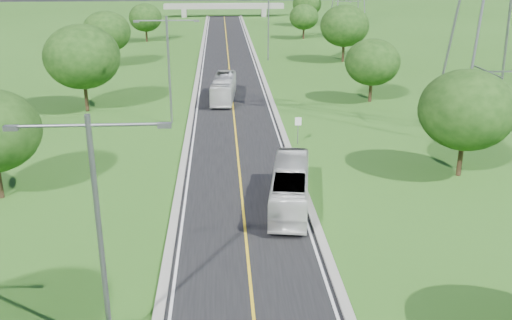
{
  "coord_description": "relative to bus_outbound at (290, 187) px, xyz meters",
  "views": [
    {
      "loc": [
        -1.25,
        -7.83,
        15.41
      ],
      "look_at": [
        0.89,
        26.02,
        3.0
      ],
      "focal_mm": 40.0,
      "sensor_mm": 36.0,
      "label": 1
    }
  ],
  "objects": [
    {
      "name": "speed_limit_sign",
      "position": [
        2.18,
        12.64,
        0.22
      ],
      "size": [
        0.55,
        0.09,
        2.4
      ],
      "color": "slate",
      "rests_on": "ground"
    },
    {
      "name": "tree_re",
      "position": [
        11.48,
        74.65,
        2.65
      ],
      "size": [
        5.46,
        5.46,
        6.35
      ],
      "color": "black",
      "rests_on": "ground"
    },
    {
      "name": "tree_le",
      "position": [
        -17.52,
        72.65,
        2.96
      ],
      "size": [
        5.88,
        5.88,
        6.84
      ],
      "color": "black",
      "rests_on": "ground"
    },
    {
      "name": "tree_lc",
      "position": [
        -18.02,
        24.65,
        4.2
      ],
      "size": [
        7.56,
        7.56,
        8.79
      ],
      "color": "black",
      "rests_on": "ground"
    },
    {
      "name": "ground",
      "position": [
        -3.02,
        34.65,
        -1.38
      ],
      "size": [
        260.0,
        260.0,
        0.0
      ],
      "primitive_type": "plane",
      "color": "#2B5818",
      "rests_on": "ground"
    },
    {
      "name": "curb_right",
      "position": [
        1.23,
        40.65,
        -1.27
      ],
      "size": [
        0.5,
        150.0,
        0.22
      ],
      "primitive_type": "cube",
      "color": "gray",
      "rests_on": "ground"
    },
    {
      "name": "tree_rf",
      "position": [
        14.98,
        94.65,
        3.27
      ],
      "size": [
        6.3,
        6.3,
        7.33
      ],
      "color": "black",
      "rests_on": "ground"
    },
    {
      "name": "bus_outbound",
      "position": [
        0.0,
        0.0,
        0.0
      ],
      "size": [
        3.63,
        9.68,
        2.63
      ],
      "primitive_type": "imported",
      "rotation": [
        0.0,
        0.0,
        2.99
      ],
      "color": "silver",
      "rests_on": "road"
    },
    {
      "name": "tree_rc",
      "position": [
        11.98,
        26.65,
        2.96
      ],
      "size": [
        5.88,
        5.88,
        6.84
      ],
      "color": "black",
      "rests_on": "ground"
    },
    {
      "name": "tree_ld",
      "position": [
        -20.02,
        48.65,
        3.58
      ],
      "size": [
        6.72,
        6.72,
        7.82
      ],
      "color": "black",
      "rests_on": "ground"
    },
    {
      "name": "streetlight_near_left",
      "position": [
        -9.02,
        -13.35,
        4.57
      ],
      "size": [
        5.9,
        0.25,
        10.0
      ],
      "color": "slate",
      "rests_on": "ground"
    },
    {
      "name": "curb_left",
      "position": [
        -7.27,
        40.65,
        -1.27
      ],
      "size": [
        0.5,
        150.0,
        0.22
      ],
      "primitive_type": "cube",
      "color": "gray",
      "rests_on": "ground"
    },
    {
      "name": "bus_inbound",
      "position": [
        -3.95,
        28.23,
        -0.01
      ],
      "size": [
        2.98,
        9.56,
        2.62
      ],
      "primitive_type": "imported",
      "rotation": [
        0.0,
        0.0,
        -0.08
      ],
      "color": "silver",
      "rests_on": "road"
    },
    {
      "name": "streetlight_far_right",
      "position": [
        2.98,
        52.65,
        4.57
      ],
      "size": [
        5.9,
        0.25,
        10.0
      ],
      "color": "slate",
      "rests_on": "ground"
    },
    {
      "name": "overpass",
      "position": [
        -3.02,
        114.65,
        1.04
      ],
      "size": [
        30.0,
        3.0,
        3.2
      ],
      "color": "gray",
      "rests_on": "ground"
    },
    {
      "name": "tree_rb",
      "position": [
        12.98,
        4.65,
        3.58
      ],
      "size": [
        6.72,
        6.72,
        7.82
      ],
      "color": "black",
      "rests_on": "ground"
    },
    {
      "name": "road",
      "position": [
        -3.02,
        40.65,
        -1.35
      ],
      "size": [
        8.0,
        150.0,
        0.06
      ],
      "primitive_type": "cube",
      "color": "black",
      "rests_on": "ground"
    },
    {
      "name": "streetlight_mid_left",
      "position": [
        -9.02,
        19.65,
        4.57
      ],
      "size": [
        5.9,
        0.25,
        10.0
      ],
      "color": "slate",
      "rests_on": "ground"
    },
    {
      "name": "tree_rd",
      "position": [
        13.98,
        50.65,
        3.89
      ],
      "size": [
        7.14,
        7.14,
        8.3
      ],
      "color": "black",
      "rests_on": "ground"
    }
  ]
}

